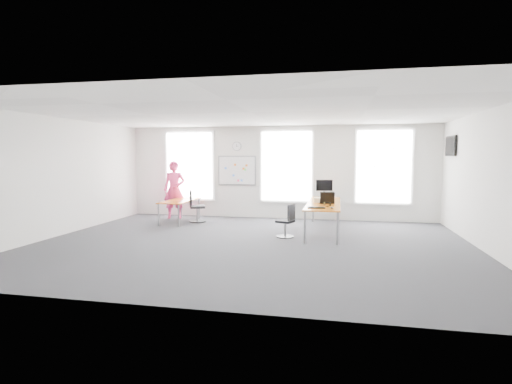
% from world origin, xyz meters
% --- Properties ---
extents(floor, '(10.00, 10.00, 0.00)m').
position_xyz_m(floor, '(0.00, 0.00, 0.00)').
color(floor, '#2C2C31').
rests_on(floor, ground).
extents(ceiling, '(10.00, 10.00, 0.00)m').
position_xyz_m(ceiling, '(0.00, 0.00, 3.00)').
color(ceiling, white).
rests_on(ceiling, ground).
extents(wall_back, '(10.00, 0.00, 10.00)m').
position_xyz_m(wall_back, '(0.00, 4.00, 1.50)').
color(wall_back, white).
rests_on(wall_back, ground).
extents(wall_front, '(10.00, 0.00, 10.00)m').
position_xyz_m(wall_front, '(0.00, -4.00, 1.50)').
color(wall_front, white).
rests_on(wall_front, ground).
extents(wall_left, '(0.00, 10.00, 10.00)m').
position_xyz_m(wall_left, '(-5.00, 0.00, 1.50)').
color(wall_left, white).
rests_on(wall_left, ground).
extents(wall_right, '(0.00, 10.00, 10.00)m').
position_xyz_m(wall_right, '(5.00, 0.00, 1.50)').
color(wall_right, white).
rests_on(wall_right, ground).
extents(window_left, '(1.60, 0.06, 2.20)m').
position_xyz_m(window_left, '(-3.00, 3.97, 1.70)').
color(window_left, white).
rests_on(window_left, wall_back).
extents(window_mid, '(1.60, 0.06, 2.20)m').
position_xyz_m(window_mid, '(0.30, 3.97, 1.70)').
color(window_mid, white).
rests_on(window_mid, wall_back).
extents(window_right, '(1.60, 0.06, 2.20)m').
position_xyz_m(window_right, '(3.30, 3.97, 1.70)').
color(window_right, white).
rests_on(window_right, wall_back).
extents(desk_right, '(0.86, 3.23, 0.79)m').
position_xyz_m(desk_right, '(1.58, 1.88, 0.74)').
color(desk_right, orange).
rests_on(desk_right, ground).
extents(desk_left, '(0.74, 1.84, 0.67)m').
position_xyz_m(desk_left, '(-2.84, 2.68, 0.62)').
color(desk_left, orange).
rests_on(desk_left, ground).
extents(chair_right, '(0.48, 0.48, 0.83)m').
position_xyz_m(chair_right, '(0.71, 0.94, 0.36)').
color(chair_right, black).
rests_on(chair_right, ground).
extents(chair_left, '(0.58, 0.58, 0.97)m').
position_xyz_m(chair_left, '(-2.35, 2.72, 0.43)').
color(chair_left, black).
rests_on(chair_left, ground).
extents(person, '(0.77, 0.60, 1.87)m').
position_xyz_m(person, '(-3.28, 3.29, 0.94)').
color(person, '#E0346E').
rests_on(person, ground).
extents(whiteboard, '(1.20, 0.03, 0.90)m').
position_xyz_m(whiteboard, '(-1.35, 3.97, 1.55)').
color(whiteboard, white).
rests_on(whiteboard, wall_back).
extents(wall_clock, '(0.30, 0.04, 0.30)m').
position_xyz_m(wall_clock, '(-1.35, 3.97, 2.35)').
color(wall_clock, gray).
rests_on(wall_clock, wall_back).
extents(tv, '(0.06, 0.90, 0.55)m').
position_xyz_m(tv, '(4.95, 3.00, 2.30)').
color(tv, black).
rests_on(tv, wall_right).
extents(keyboard, '(0.43, 0.21, 0.02)m').
position_xyz_m(keyboard, '(1.45, 0.69, 0.80)').
color(keyboard, black).
rests_on(keyboard, desk_right).
extents(mouse, '(0.10, 0.13, 0.04)m').
position_xyz_m(mouse, '(1.81, 0.67, 0.81)').
color(mouse, black).
rests_on(mouse, desk_right).
extents(lens_cap, '(0.07, 0.07, 0.01)m').
position_xyz_m(lens_cap, '(1.70, 1.03, 0.79)').
color(lens_cap, black).
rests_on(lens_cap, desk_right).
extents(headphones, '(0.18, 0.10, 0.11)m').
position_xyz_m(headphones, '(1.68, 1.21, 0.84)').
color(headphones, black).
rests_on(headphones, desk_right).
extents(laptop_sleeve, '(0.39, 0.30, 0.31)m').
position_xyz_m(laptop_sleeve, '(1.68, 1.59, 0.94)').
color(laptop_sleeve, black).
rests_on(laptop_sleeve, desk_right).
extents(paper_stack, '(0.38, 0.30, 0.12)m').
position_xyz_m(paper_stack, '(1.50, 1.97, 0.85)').
color(paper_stack, beige).
rests_on(paper_stack, desk_right).
extents(monitor, '(0.49, 0.20, 0.55)m').
position_xyz_m(monitor, '(1.54, 3.01, 1.12)').
color(monitor, black).
rests_on(monitor, desk_right).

